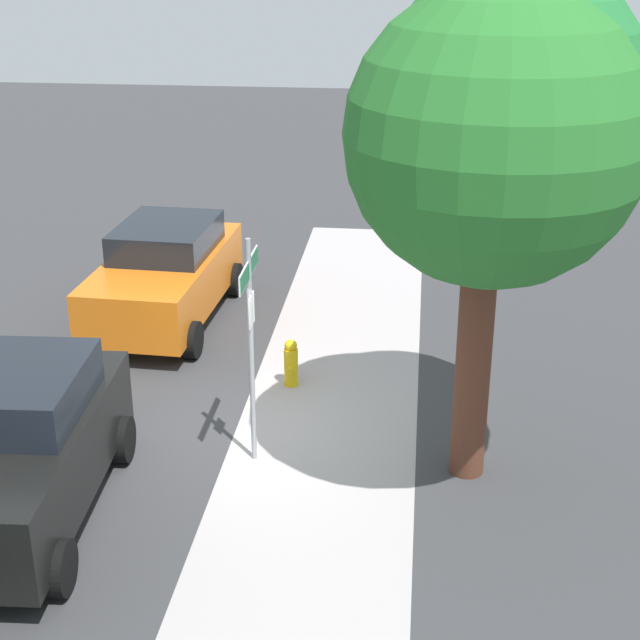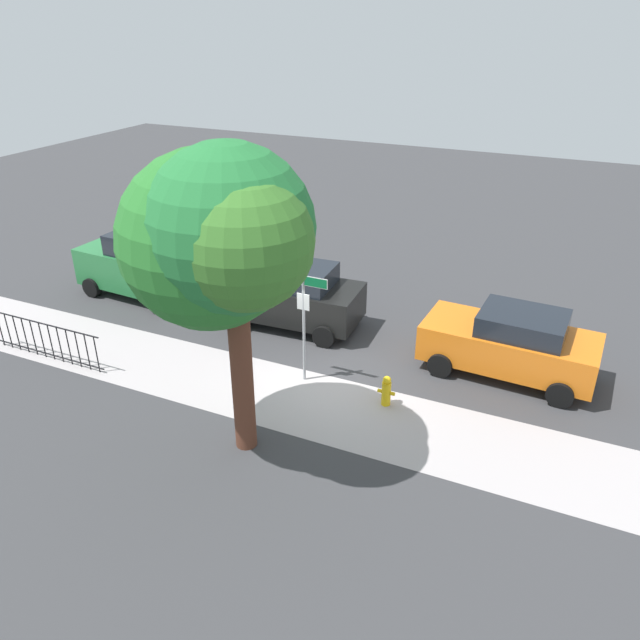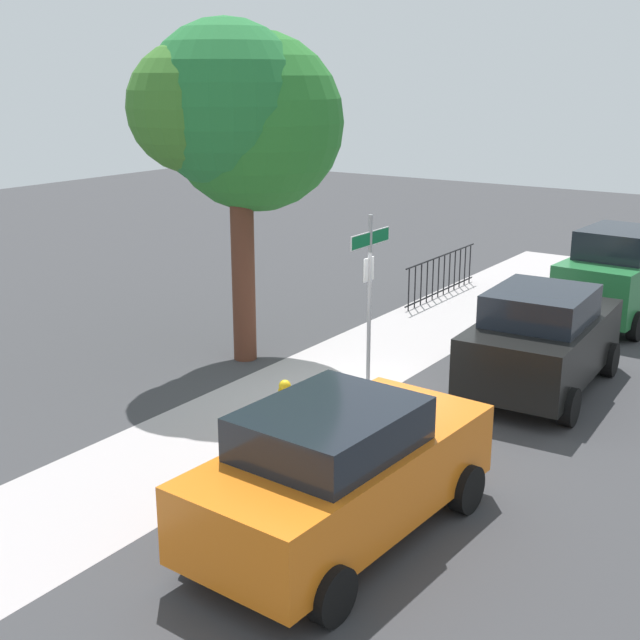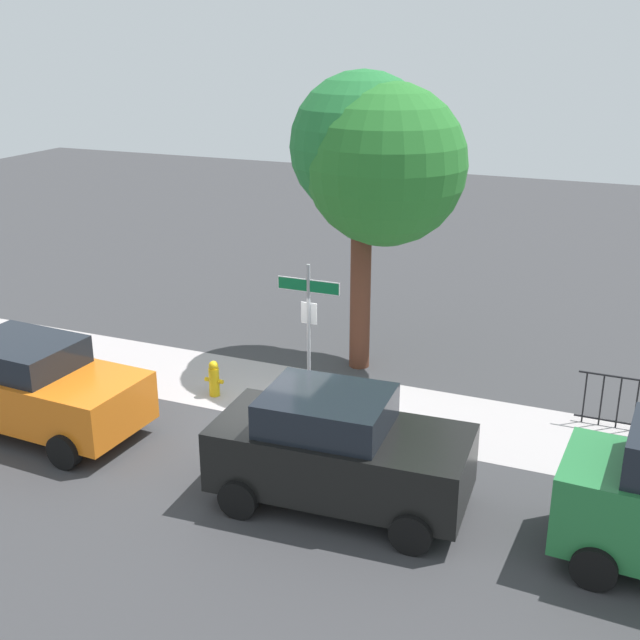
{
  "view_description": "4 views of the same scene",
  "coord_description": "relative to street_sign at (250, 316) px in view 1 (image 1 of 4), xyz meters",
  "views": [
    {
      "loc": [
        11.64,
        2.52,
        6.84
      ],
      "look_at": [
        0.25,
        1.27,
        1.98
      ],
      "focal_mm": 53.5,
      "sensor_mm": 36.0,
      "label": 1
    },
    {
      "loc": [
        -5.29,
        12.23,
        8.39
      ],
      "look_at": [
        0.08,
        0.42,
        1.8
      ],
      "focal_mm": 34.19,
      "sensor_mm": 36.0,
      "label": 2
    },
    {
      "loc": [
        -11.88,
        -7.03,
        5.46
      ],
      "look_at": [
        0.08,
        1.15,
        1.25
      ],
      "focal_mm": 47.48,
      "sensor_mm": 36.0,
      "label": 3
    },
    {
      "loc": [
        6.25,
        -12.8,
        7.24
      ],
      "look_at": [
        0.48,
        1.08,
        1.83
      ],
      "focal_mm": 45.34,
      "sensor_mm": 36.0,
      "label": 4
    }
  ],
  "objects": [
    {
      "name": "street_sign",
      "position": [
        0.0,
        0.0,
        0.0
      ],
      "size": [
        1.25,
        0.07,
        3.16
      ],
      "color": "#9EA0A5",
      "rests_on": "ground_plane"
    },
    {
      "name": "ground_plane",
      "position": [
        -0.53,
        -0.4,
        -2.11
      ],
      "size": [
        60.0,
        60.0,
        0.0
      ],
      "primitive_type": "plane",
      "color": "#38383A"
    },
    {
      "name": "car_black",
      "position": [
        1.63,
        -2.6,
        -1.16
      ],
      "size": [
        4.16,
        2.22,
        1.9
      ],
      "rotation": [
        0.0,
        0.0,
        0.05
      ],
      "color": "black",
      "rests_on": "ground_plane"
    },
    {
      "name": "car_orange",
      "position": [
        -4.64,
        -2.42,
        -1.21
      ],
      "size": [
        4.38,
        2.23,
        1.78
      ],
      "rotation": [
        0.0,
        0.0,
        -0.05
      ],
      "color": "orange",
      "rests_on": "ground_plane"
    },
    {
      "name": "fire_hydrant",
      "position": [
        -2.25,
        0.2,
        -1.73
      ],
      "size": [
        0.42,
        0.22,
        0.78
      ],
      "color": "yellow",
      "rests_on": "ground_plane"
    },
    {
      "name": "shade_tree",
      "position": [
        0.13,
        3.06,
        2.6
      ],
      "size": [
        4.03,
        3.46,
        6.5
      ],
      "color": "#573021",
      "rests_on": "ground_plane"
    },
    {
      "name": "sidewalk_strip",
      "position": [
        1.47,
        0.9,
        -2.11
      ],
      "size": [
        24.0,
        2.6,
        0.0
      ],
      "primitive_type": "cube",
      "color": "#AAA1A2",
      "rests_on": "ground_plane"
    }
  ]
}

